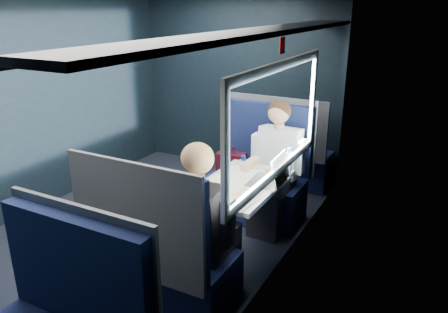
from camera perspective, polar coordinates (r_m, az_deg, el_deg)
The scene contains 12 objects.
ground at distance 4.56m, azimuth -10.19°, elevation -9.61°, with size 2.80×4.20×0.01m, color black.
room_shell at distance 4.05m, azimuth -11.17°, elevation 9.01°, with size 3.00×4.40×2.40m.
table at distance 3.76m, azimuth 1.79°, elevation -4.44°, with size 0.62×1.00×0.74m.
seat_bay_near at distance 4.66m, azimuth 4.39°, elevation -2.89°, with size 1.04×0.62×1.26m.
seat_bay_far at distance 3.30m, azimuth -8.14°, elevation -13.21°, with size 1.04×0.62×1.26m.
seat_row_front at distance 5.46m, azimuth 8.40°, elevation 0.26°, with size 1.04×0.51×1.16m.
man at distance 4.31m, azimuth 6.72°, elevation -0.59°, with size 0.53×0.56×1.32m.
woman at distance 3.14m, azimuth -2.86°, elevation -8.20°, with size 0.53×0.56×1.32m.
papers at distance 3.64m, azimuth 1.73°, elevation -3.85°, with size 0.57×0.82×0.01m, color white.
laptop at distance 3.68m, azimuth 6.38°, elevation -2.55°, with size 0.29×0.37×0.26m.
bottle_small at distance 3.94m, azimuth 8.39°, elevation -0.66°, with size 0.07×0.07×0.23m.
cup at distance 3.93m, azimuth 6.49°, elevation -1.54°, with size 0.07×0.07×0.09m, color white.
Camera 1 is at (2.54, -3.09, 2.18)m, focal length 35.00 mm.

